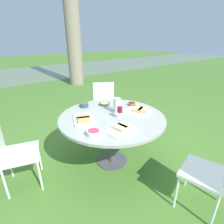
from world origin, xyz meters
TOP-DOWN VIEW (x-y plane):
  - ground_plane at (0.00, 0.00)m, footprint 40.00×40.00m
  - river_strip at (0.00, 8.41)m, footprint 40.00×4.88m
  - tree_trunk_main at (1.84, 4.79)m, footprint 0.56×0.56m
  - dining_table at (0.00, 0.00)m, footprint 1.45×1.45m
  - chair_near_left at (0.32, -1.26)m, footprint 0.53×0.52m
  - chair_near_right at (0.66, 1.13)m, footprint 0.59×0.58m
  - chair_far_back at (-1.23, 0.35)m, footprint 0.52×0.54m
  - water_pitcher at (0.13, 0.05)m, footprint 0.11×0.10m
  - wine_glass at (0.04, -0.12)m, footprint 0.07×0.07m
  - platter_bread_main at (-0.38, 0.11)m, footprint 0.36×0.43m
  - platter_charcuterie at (0.39, -0.13)m, footprint 0.36×0.40m
  - platter_sandwich_side at (-0.16, -0.39)m, footprint 0.36×0.26m
  - bowl_fries at (0.16, 0.41)m, footprint 0.16×0.16m
  - bowl_salad at (-0.14, 0.54)m, footprint 0.13×0.13m
  - bowl_olives at (0.50, 0.14)m, footprint 0.11×0.11m
  - bowl_dip_red at (-0.47, -0.28)m, footprint 0.16×0.16m
  - cup_water_near at (0.26, 0.16)m, footprint 0.07×0.07m

SIDE VIEW (x-z plane):
  - ground_plane at x=0.00m, z-range 0.00..0.00m
  - river_strip at x=0.00m, z-range 0.00..0.01m
  - chair_near_left at x=0.32m, z-range 0.08..0.97m
  - chair_near_right at x=0.66m, z-range 0.08..0.97m
  - chair_far_back at x=-1.23m, z-range 0.08..0.97m
  - dining_table at x=0.00m, z-range 0.29..1.05m
  - bowl_fries at x=0.16m, z-range 0.76..0.80m
  - platter_bread_main at x=-0.38m, z-range 0.75..0.81m
  - bowl_olives at x=0.50m, z-range 0.76..0.80m
  - platter_sandwich_side at x=-0.16m, z-range 0.75..0.81m
  - platter_charcuterie at x=0.39m, z-range 0.75..0.81m
  - bowl_dip_red at x=-0.47m, z-range 0.76..0.81m
  - bowl_salad at x=-0.14m, z-range 0.76..0.82m
  - cup_water_near at x=0.26m, z-range 0.76..0.84m
  - water_pitcher at x=0.13m, z-range 0.76..0.97m
  - wine_glass at x=0.04m, z-range 0.79..0.96m
  - tree_trunk_main at x=1.84m, z-range 0.00..5.23m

